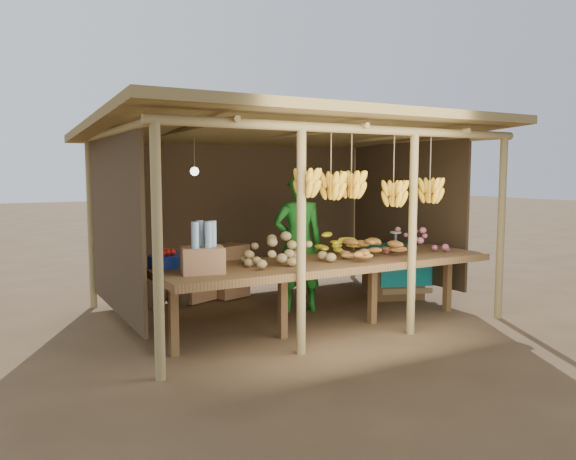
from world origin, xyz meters
TOP-DOWN VIEW (x-y plane):
  - ground at (0.00, 0.00)m, footprint 60.00×60.00m
  - stall_structure at (0.02, -0.05)m, footprint 4.70×3.50m
  - counter at (0.00, -0.95)m, footprint 3.90×1.05m
  - potato_heap at (-0.56, -0.97)m, footprint 1.11×0.86m
  - sweet_potato_heap at (0.57, -1.04)m, footprint 0.97×0.58m
  - onion_heap at (1.21, -0.97)m, footprint 0.89×0.66m
  - banana_pile at (0.36, -0.58)m, footprint 0.66×0.43m
  - tomato_basin at (-1.73, -0.52)m, footprint 0.36×0.36m
  - bottle_box at (-1.52, -1.02)m, footprint 0.46×0.40m
  - vendor at (0.15, 0.00)m, footprint 0.72×0.57m
  - tarp_crate at (1.75, 0.05)m, footprint 0.99×0.92m
  - carton_stack at (-0.49, 1.13)m, footprint 1.07×0.50m
  - burlap_sacks at (-1.25, 1.11)m, footprint 0.87×0.45m

SIDE VIEW (x-z plane):
  - ground at x=0.00m, z-range 0.00..0.00m
  - burlap_sacks at x=-1.25m, z-range -0.04..0.57m
  - carton_stack at x=-0.49m, z-range -0.04..0.70m
  - tarp_crate at x=1.75m, z-range -0.09..0.87m
  - counter at x=0.00m, z-range 0.34..1.14m
  - vendor at x=0.15m, z-range 0.00..1.75m
  - tomato_basin at x=-1.73m, z-range 0.78..0.97m
  - banana_pile at x=0.36m, z-range 0.80..1.15m
  - onion_heap at x=1.21m, z-range 0.80..1.16m
  - sweet_potato_heap at x=0.57m, z-range 0.80..1.16m
  - potato_heap at x=-0.56m, z-range 0.80..1.17m
  - bottle_box at x=-1.52m, z-range 0.74..1.25m
  - stall_structure at x=0.02m, z-range 0.70..3.13m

